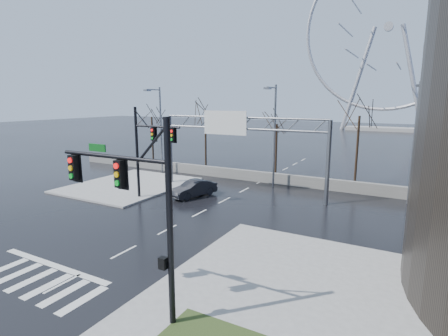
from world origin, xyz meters
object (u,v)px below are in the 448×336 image
Objects in this scene: signal_mast_near at (140,200)px; ferris_wheel at (388,34)px; car at (194,189)px; signal_mast_far at (147,145)px; sign_gantry at (236,137)px.

signal_mast_near is 0.16× the size of ferris_wheel.
signal_mast_near is at bearing -89.92° from ferris_wheel.
ferris_wheel is at bearing 90.08° from signal_mast_near.
signal_mast_far is at bearing -117.32° from car.
signal_mast_far is 89.30m from ferris_wheel.
ferris_wheel is at bearing 102.57° from car.
sign_gantry is 6.09m from car.
signal_mast_near is 101.29m from ferris_wheel.
ferris_wheel is 11.49× the size of car.
signal_mast_far is 0.16× the size of ferris_wheel.
ferris_wheel is (-0.14, 99.04, 21.26)m from signal_mast_near.
car is (-8.03, -83.24, -25.40)m from ferris_wheel.
car is (-8.17, 15.80, -4.14)m from signal_mast_near.
sign_gantry is at bearing 47.53° from signal_mast_far.
signal_mast_near and signal_mast_far have the same top height.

